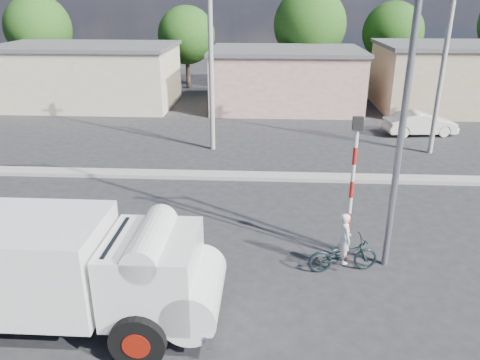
# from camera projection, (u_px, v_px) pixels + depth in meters

# --- Properties ---
(ground_plane) EXTENTS (120.00, 120.00, 0.00)m
(ground_plane) POSITION_uv_depth(u_px,v_px,m) (237.00, 282.00, 12.94)
(ground_plane) COLOR #262628
(ground_plane) RESTS_ON ground
(median) EXTENTS (40.00, 0.80, 0.16)m
(median) POSITION_uv_depth(u_px,v_px,m) (248.00, 176.00, 20.34)
(median) COLOR #99968E
(median) RESTS_ON ground
(truck) EXTENTS (6.70, 2.76, 2.76)m
(truck) POSITION_uv_depth(u_px,v_px,m) (75.00, 270.00, 10.72)
(truck) COLOR black
(truck) RESTS_ON ground
(bicycle) EXTENTS (2.11, 1.06, 1.06)m
(bicycle) POSITION_uv_depth(u_px,v_px,m) (343.00, 254.00, 13.32)
(bicycle) COLOR #172729
(bicycle) RESTS_ON ground
(cyclist) EXTENTS (0.46, 0.61, 1.51)m
(cyclist) POSITION_uv_depth(u_px,v_px,m) (344.00, 247.00, 13.23)
(cyclist) COLOR white
(cyclist) RESTS_ON ground
(car_cream) EXTENTS (4.13, 1.92, 1.31)m
(car_cream) POSITION_uv_depth(u_px,v_px,m) (420.00, 123.00, 26.42)
(car_cream) COLOR white
(car_cream) RESTS_ON ground
(traffic_pole) EXTENTS (0.28, 0.18, 4.36)m
(traffic_pole) POSITION_uv_depth(u_px,v_px,m) (353.00, 178.00, 13.21)
(traffic_pole) COLOR red
(traffic_pole) RESTS_ON ground
(streetlight) EXTENTS (2.34, 0.22, 9.00)m
(streetlight) POSITION_uv_depth(u_px,v_px,m) (400.00, 97.00, 12.01)
(streetlight) COLOR slate
(streetlight) RESTS_ON ground
(building_row) EXTENTS (37.80, 7.30, 4.44)m
(building_row) POSITION_uv_depth(u_px,v_px,m) (273.00, 77.00, 32.52)
(building_row) COLOR beige
(building_row) RESTS_ON ground
(tree_row) EXTENTS (43.62, 7.43, 8.42)m
(tree_row) POSITION_uv_depth(u_px,v_px,m) (306.00, 28.00, 37.31)
(tree_row) COLOR #38281E
(tree_row) RESTS_ON ground
(utility_poles) EXTENTS (35.40, 0.24, 8.00)m
(utility_poles) POSITION_uv_depth(u_px,v_px,m) (320.00, 70.00, 22.41)
(utility_poles) COLOR #99968E
(utility_poles) RESTS_ON ground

